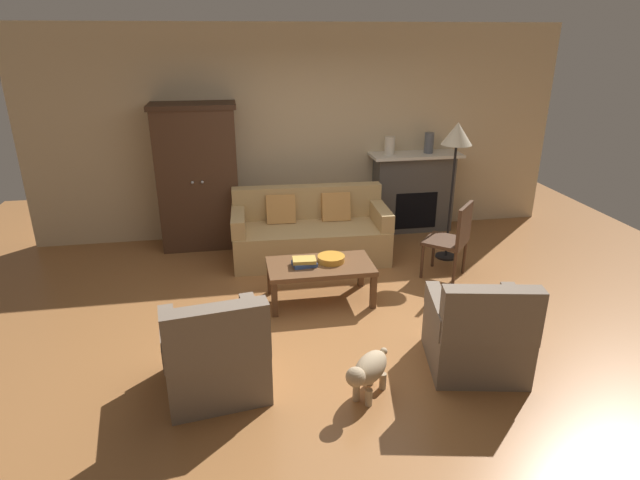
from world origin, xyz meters
TOP-DOWN VIEW (x-y plane):
  - ground_plane at (0.00, 0.00)m, footprint 9.60×9.60m
  - back_wall at (0.00, 2.55)m, footprint 7.20×0.10m
  - fireplace at (1.55, 2.30)m, footprint 1.26×0.48m
  - armoire at (-1.40, 2.22)m, footprint 1.06×0.57m
  - couch at (-0.05, 1.55)m, footprint 1.95×0.92m
  - coffee_table at (-0.13, 0.38)m, footprint 1.10×0.60m
  - fruit_bowl at (0.00, 0.43)m, footprint 0.29×0.29m
  - book_stack at (-0.29, 0.37)m, footprint 0.26×0.19m
  - mantel_vase_cream at (1.17, 2.28)m, footprint 0.14×0.14m
  - mantel_vase_slate at (1.73, 2.28)m, footprint 0.13×0.13m
  - armchair_near_left at (-1.20, -0.97)m, footprint 0.87×0.87m
  - armchair_near_right at (0.96, -1.05)m, footprint 0.90×0.90m
  - side_chair_wooden at (1.47, 0.68)m, footprint 0.62×0.62m
  - floor_lamp at (1.65, 1.24)m, footprint 0.36×0.36m
  - dog at (-0.04, -1.26)m, footprint 0.45×0.47m

SIDE VIEW (x-z plane):
  - ground_plane at x=0.00m, z-range 0.00..0.00m
  - dog at x=-0.04m, z-range 0.05..0.44m
  - armchair_near_left at x=-1.20m, z-range -0.12..0.76m
  - armchair_near_right at x=0.96m, z-range -0.12..0.76m
  - couch at x=-0.05m, z-range -0.11..0.75m
  - coffee_table at x=-0.13m, z-range 0.16..0.58m
  - fruit_bowl at x=0.00m, z-range 0.42..0.49m
  - book_stack at x=-0.29m, z-range 0.42..0.50m
  - side_chair_wooden at x=1.47m, z-range 0.06..0.96m
  - fireplace at x=1.55m, z-range 0.01..1.13m
  - armoire at x=-1.40m, z-range 0.00..1.87m
  - mantel_vase_cream at x=1.17m, z-range 1.12..1.36m
  - mantel_vase_slate at x=1.73m, z-range 1.12..1.40m
  - back_wall at x=0.00m, z-range 0.00..2.80m
  - floor_lamp at x=1.65m, z-range 0.62..2.32m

